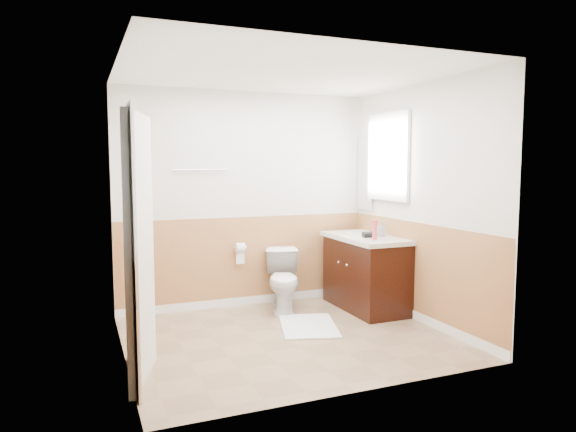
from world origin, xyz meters
name	(u,v)px	position (x,y,z in m)	size (l,w,h in m)	color
floor	(288,338)	(0.00, 0.00, 0.00)	(3.00, 3.00, 0.00)	#8C7051
ceiling	(288,72)	(0.00, 0.00, 2.50)	(3.00, 3.00, 0.00)	white
wall_back	(246,200)	(0.00, 1.30, 1.25)	(3.00, 3.00, 0.00)	silver
wall_front	(358,222)	(0.00, -1.30, 1.25)	(3.00, 3.00, 0.00)	silver
wall_left	(121,214)	(-1.50, 0.00, 1.25)	(3.00, 3.00, 0.00)	silver
wall_right	(421,204)	(1.50, 0.00, 1.25)	(3.00, 3.00, 0.00)	silver
wainscot_back	(247,263)	(0.00, 1.29, 0.50)	(3.00, 3.00, 0.00)	#B87B49
wainscot_front	(356,325)	(0.00, -1.29, 0.50)	(3.00, 3.00, 0.00)	#B87B49
wainscot_left	(125,302)	(-1.49, 0.00, 0.50)	(2.60, 2.60, 0.00)	#B87B49
wainscot_right	(418,274)	(1.49, 0.00, 0.50)	(2.60, 2.60, 0.00)	#B87B49
toilet	(284,280)	(0.32, 0.91, 0.34)	(0.38, 0.67, 0.69)	white
bath_mat	(308,326)	(0.32, 0.22, 0.01)	(0.55, 0.80, 0.02)	silver
vanity_cabinet	(366,274)	(1.21, 0.61, 0.40)	(0.55, 1.10, 0.80)	black
vanity_knob_left	(347,265)	(0.91, 0.51, 0.55)	(0.03, 0.03, 0.03)	#B8B7BE
vanity_knob_right	(339,262)	(0.91, 0.71, 0.55)	(0.03, 0.03, 0.03)	silver
countertop	(365,238)	(1.20, 0.61, 0.83)	(0.60, 1.15, 0.05)	beige
sink_basin	(360,233)	(1.21, 0.76, 0.86)	(0.36, 0.36, 0.02)	white
faucet	(373,227)	(1.39, 0.76, 0.92)	(0.02, 0.02, 0.14)	silver
lotion_bottle	(375,230)	(1.11, 0.27, 0.96)	(0.05, 0.05, 0.22)	#D0364C
soap_dispenser	(381,229)	(1.33, 0.49, 0.94)	(0.08, 0.08, 0.18)	gray
hair_dryer_body	(369,234)	(1.16, 0.47, 0.89)	(0.07, 0.07, 0.14)	black
hair_dryer_handle	(365,237)	(1.13, 0.49, 0.86)	(0.03, 0.03, 0.07)	black
mirror_panel	(365,174)	(1.48, 1.10, 1.55)	(0.02, 0.35, 0.90)	silver
window_frame	(388,157)	(1.47, 0.59, 1.75)	(0.04, 0.80, 1.00)	white
window_glass	(389,157)	(1.49, 0.59, 1.75)	(0.01, 0.70, 0.90)	white
door	(140,249)	(-1.40, -0.45, 1.02)	(0.05, 0.80, 2.04)	white
door_frame	(130,248)	(-1.48, -0.45, 1.03)	(0.02, 0.92, 2.10)	white
door_knob	(143,251)	(-1.34, -0.12, 0.95)	(0.06, 0.06, 0.06)	silver
towel_bar	(200,170)	(-0.55, 1.25, 1.60)	(0.02, 0.02, 0.62)	silver
tp_holder_bar	(240,248)	(-0.10, 1.23, 0.70)	(0.02, 0.02, 0.14)	silver
tp_roll	(240,248)	(-0.10, 1.23, 0.70)	(0.11, 0.11, 0.10)	white
tp_sheet	(240,257)	(-0.10, 1.23, 0.59)	(0.10, 0.01, 0.16)	white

